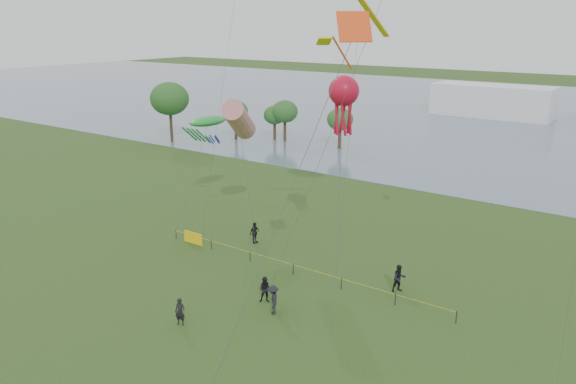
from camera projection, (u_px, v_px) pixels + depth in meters
The scene contains 13 objects.
lake at pixel (563, 119), 105.46m from camera, with size 400.00×120.00×0.08m, color slate.
pavilion_left at pixel (492, 101), 107.30m from camera, with size 22.00×8.00×6.00m, color white.
trees at pixel (229, 107), 83.63m from camera, with size 27.88×15.42×9.00m.
fence at pixel (229, 248), 43.85m from camera, with size 24.07×0.07×1.05m.
spectator_a at pixel (265, 290), 36.38m from camera, with size 0.85×0.66×1.75m, color black.
spectator_b at pixel (273, 300), 34.90m from camera, with size 1.23×0.71×1.91m, color black.
spectator_c at pixel (255, 233), 46.13m from camera, with size 1.05×0.44×1.79m, color black.
spectator_f at pixel (180, 312), 33.65m from camera, with size 0.63×0.41×1.72m, color black.
spectator_g at pixel (399, 278), 37.79m from camera, with size 0.93×0.72×1.91m, color black.
kite_windsock at pixel (239, 120), 44.82m from camera, with size 5.54×5.07×11.90m.
kite_creature at pixel (208, 122), 50.57m from camera, with size 5.05×11.24×9.35m.
kite_octopus at pixel (344, 92), 36.73m from camera, with size 4.43×7.47×14.21m.
kite_delta at pixel (344, 52), 22.26m from camera, with size 2.73×10.90×17.95m.
Camera 1 is at (18.05, -15.62, 17.53)m, focal length 35.00 mm.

